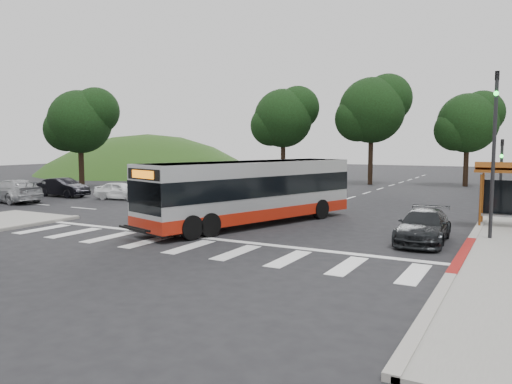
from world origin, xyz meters
The scene contains 17 objects.
ground centered at (0.00, 0.00, 0.00)m, with size 140.00×140.00×0.00m, color black.
curb_east centered at (9.00, 8.00, 0.07)m, with size 0.30×40.00×0.15m, color #9E9991.
curb_east_red centered at (9.00, -2.00, 0.08)m, with size 0.32×6.00×0.15m, color maroon.
hillside_nw centered at (-32.00, 30.00, 0.00)m, with size 44.00×44.00×10.00m, color #1C3F14.
crosswalk_ladder centered at (0.00, -5.00, 0.01)m, with size 18.00×2.60×0.01m, color silver.
traffic_signal_ne_tall centered at (9.60, 1.49, 3.88)m, with size 0.18×0.37×6.50m.
traffic_signal_ne_short centered at (9.60, 8.49, 2.48)m, with size 0.18×0.37×4.00m.
tree_north_a centered at (-1.92, 26.07, 6.92)m, with size 6.60×6.15×10.17m.
tree_north_b centered at (6.07, 28.06, 5.66)m, with size 5.72×5.33×8.43m.
tree_north_c centered at (-9.92, 24.06, 6.29)m, with size 6.16×5.74×9.30m.
tree_west_a centered at (-21.93, 10.06, 5.66)m, with size 5.72×5.33×8.43m.
transit_bus centered at (-0.49, 0.60, 1.48)m, with size 2.48×11.44×2.95m, color #A6A8AB, non-canonical shape.
pedestrian centered at (-0.84, -2.50, 0.94)m, with size 0.69×0.45×1.89m, color white.
dark_sedan centered at (7.37, -0.01, 0.62)m, with size 1.75×4.30×1.25m, color black.
west_car_white centered at (-13.39, 5.50, 0.61)m, with size 1.43×3.56×1.21m, color white.
west_car_black centered at (-18.26, 4.90, 0.67)m, with size 1.41×4.04×1.33m, color black.
west_car_silver centered at (-18.42, 1.00, 0.73)m, with size 2.05×5.05×1.47m, color #AFB1B4.
Camera 1 is at (10.73, -19.63, 3.77)m, focal length 35.00 mm.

